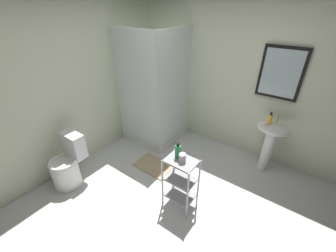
# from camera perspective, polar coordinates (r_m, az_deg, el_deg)

# --- Properties ---
(ground_plane) EXTENTS (4.20, 4.20, 0.02)m
(ground_plane) POSITION_cam_1_polar(r_m,az_deg,el_deg) (2.91, 0.87, -22.12)
(ground_plane) COLOR silver
(wall_back) EXTENTS (4.20, 0.14, 2.50)m
(wall_back) POSITION_cam_1_polar(r_m,az_deg,el_deg) (3.61, 18.82, 11.89)
(wall_back) COLOR beige
(wall_back) RESTS_ON ground_plane
(wall_left) EXTENTS (0.10, 4.20, 2.50)m
(wall_left) POSITION_cam_1_polar(r_m,az_deg,el_deg) (3.38, -25.78, 9.23)
(wall_left) COLOR beige
(wall_left) RESTS_ON ground_plane
(shower_stall) EXTENTS (0.92, 0.92, 2.00)m
(shower_stall) POSITION_cam_1_polar(r_m,az_deg,el_deg) (3.91, -3.26, 2.27)
(shower_stall) COLOR white
(shower_stall) RESTS_ON ground_plane
(pedestal_sink) EXTENTS (0.46, 0.37, 0.81)m
(pedestal_sink) POSITION_cam_1_polar(r_m,az_deg,el_deg) (3.45, 25.92, -2.97)
(pedestal_sink) COLOR white
(pedestal_sink) RESTS_ON ground_plane
(sink_faucet) EXTENTS (0.03, 0.03, 0.10)m
(sink_faucet) POSITION_cam_1_polar(r_m,az_deg,el_deg) (3.43, 27.42, 1.87)
(sink_faucet) COLOR silver
(sink_faucet) RESTS_ON pedestal_sink
(toilet) EXTENTS (0.37, 0.49, 0.76)m
(toilet) POSITION_cam_1_polar(r_m,az_deg,el_deg) (3.35, -25.40, -9.56)
(toilet) COLOR white
(toilet) RESTS_ON ground_plane
(storage_cart) EXTENTS (0.38, 0.28, 0.74)m
(storage_cart) POSITION_cam_1_polar(r_m,az_deg,el_deg) (2.65, 3.41, -14.33)
(storage_cart) COLOR silver
(storage_cart) RESTS_ON ground_plane
(hand_soap_bottle) EXTENTS (0.06, 0.06, 0.18)m
(hand_soap_bottle) POSITION_cam_1_polar(r_m,az_deg,el_deg) (3.29, 25.76, 1.70)
(hand_soap_bottle) COLOR gold
(hand_soap_bottle) RESTS_ON pedestal_sink
(body_wash_bottle_green) EXTENTS (0.07, 0.07, 0.20)m
(body_wash_bottle_green) POSITION_cam_1_polar(r_m,az_deg,el_deg) (2.44, 2.69, -6.81)
(body_wash_bottle_green) COLOR #2C9A55
(body_wash_bottle_green) RESTS_ON storage_cart
(rinse_cup) EXTENTS (0.08, 0.08, 0.10)m
(rinse_cup) POSITION_cam_1_polar(r_m,az_deg,el_deg) (2.41, 3.91, -8.56)
(rinse_cup) COLOR silver
(rinse_cup) RESTS_ON storage_cart
(bath_mat) EXTENTS (0.60, 0.40, 0.02)m
(bath_mat) POSITION_cam_1_polar(r_m,az_deg,el_deg) (3.50, -3.81, -10.61)
(bath_mat) COLOR tan
(bath_mat) RESTS_ON ground_plane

